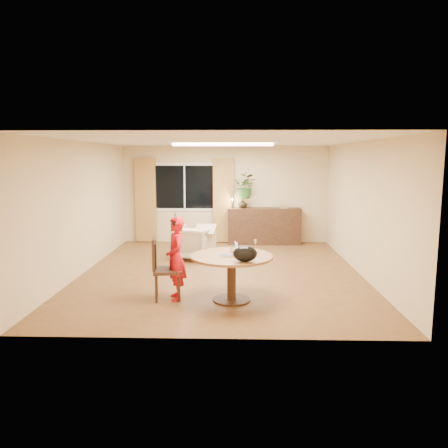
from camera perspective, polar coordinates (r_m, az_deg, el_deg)
name	(u,v)px	position (r m, az deg, el deg)	size (l,w,h in m)	color
floor	(221,272)	(8.81, -0.38, -6.34)	(6.50, 6.50, 0.00)	brown
ceiling	(221,141)	(8.52, -0.40, 10.80)	(6.50, 6.50, 0.00)	white
wall_back	(225,194)	(11.80, 0.17, 3.88)	(5.50, 5.50, 0.00)	#D7B78C
wall_left	(83,208)	(9.09, -17.99, 2.04)	(6.50, 6.50, 0.00)	#D7B78C
wall_right	(362,209)	(8.91, 17.59, 1.93)	(6.50, 6.50, 0.00)	#D7B78C
window	(185,187)	(11.85, -5.17, 4.83)	(1.70, 0.03, 1.30)	white
curtain_left	(146,200)	(11.97, -10.20, 3.06)	(0.55, 0.08, 2.25)	olive
curtain_right	(223,201)	(11.72, -0.09, 3.08)	(0.55, 0.08, 2.25)	olive
ceiling_panel	(223,145)	(9.72, -0.14, 10.33)	(2.20, 0.35, 0.05)	white
dining_table	(232,265)	(6.97, 0.99, -5.38)	(1.31, 1.31, 0.75)	brown
dining_chair	(167,269)	(7.13, -7.42, -5.79)	(0.49, 0.45, 1.02)	black
child	(176,258)	(7.08, -6.30, -4.49)	(0.32, 0.49, 1.35)	red
laptop	(228,249)	(6.87, 0.58, -3.27)	(0.33, 0.22, 0.22)	#B7B7BC
tumbler	(233,248)	(7.18, 1.12, -3.20)	(0.08, 0.08, 0.11)	white
wine_glass	(256,246)	(7.14, 4.14, -2.87)	(0.07, 0.07, 0.21)	white
pot_lid	(245,250)	(7.25, 2.79, -3.42)	(0.21, 0.21, 0.03)	white
handbag	(245,254)	(6.48, 2.76, -3.92)	(0.36, 0.21, 0.24)	black
armchair	(194,243)	(9.94, -3.98, -2.43)	(0.80, 0.82, 0.75)	#BFAF97
throw	(205,226)	(9.85, -2.46, -0.24)	(0.45, 0.55, 0.03)	beige
sideboard	(264,226)	(11.68, 5.27, -0.26)	(1.92, 0.47, 0.96)	black
vase	(243,203)	(11.58, 2.46, 2.71)	(0.24, 0.24, 0.25)	black
bouquet	(246,186)	(11.55, 2.85, 4.95)	(0.59, 0.51, 0.66)	#326F29
book_stack	(284,207)	(11.66, 7.85, 2.28)	(0.21, 0.16, 0.09)	olive
desk_lamp	(232,202)	(11.53, 1.11, 2.89)	(0.13, 0.13, 0.33)	black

